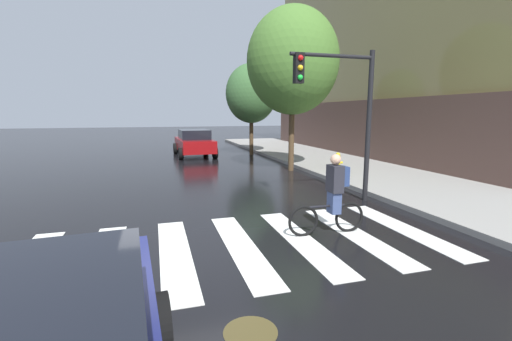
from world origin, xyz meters
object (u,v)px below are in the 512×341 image
sedan_mid (194,143)px  traffic_light_near (343,100)px  manhole_cover (251,332)px  street_tree_mid (251,94)px  street_tree_near (293,61)px  cyclist (333,195)px  fire_hydrant (338,162)px

sedan_mid → traffic_light_near: 12.46m
manhole_cover → street_tree_mid: size_ratio=0.12×
traffic_light_near → street_tree_mid: 11.82m
traffic_light_near → street_tree_near: (0.79, 5.57, 1.81)m
street_tree_mid → cyclist: bearing=-98.8°
sedan_mid → street_tree_mid: size_ratio=0.84×
traffic_light_near → fire_hydrant: bearing=61.1°
manhole_cover → traffic_light_near: 6.95m
manhole_cover → street_tree_near: 12.44m
fire_hydrant → street_tree_near: 4.65m
cyclist → street_tree_mid: size_ratio=0.32×
cyclist → fire_hydrant: bearing=59.4°
cyclist → street_tree_mid: (2.18, 13.99, 2.82)m
cyclist → street_tree_near: bearing=73.9°
cyclist → manhole_cover: bearing=-133.1°
sedan_mid → street_tree_near: 8.27m
manhole_cover → street_tree_near: size_ratio=0.09×
fire_hydrant → street_tree_mid: street_tree_mid is taller
sedan_mid → street_tree_mid: 4.48m
street_tree_near → street_tree_mid: 6.28m
sedan_mid → traffic_light_near: bearing=-77.2°
cyclist → street_tree_mid: 14.43m
fire_hydrant → manhole_cover: bearing=-124.8°
fire_hydrant → street_tree_near: size_ratio=0.11×
manhole_cover → street_tree_mid: bearing=74.2°
fire_hydrant → street_tree_mid: (-1.49, 7.78, 3.13)m
sedan_mid → street_tree_near: (3.52, -6.41, 3.87)m
traffic_light_near → manhole_cover: bearing=-129.1°
street_tree_mid → manhole_cover: bearing=-105.8°
manhole_cover → street_tree_mid: street_tree_mid is taller
fire_hydrant → street_tree_near: bearing=131.8°
street_tree_mid → fire_hydrant: bearing=-79.2°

